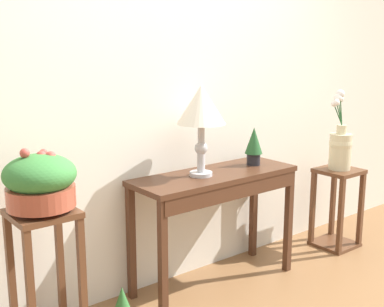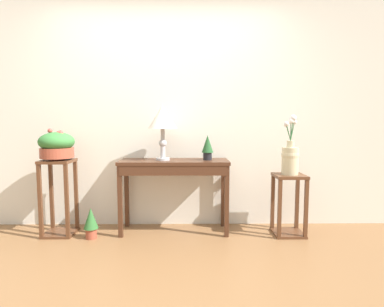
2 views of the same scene
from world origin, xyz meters
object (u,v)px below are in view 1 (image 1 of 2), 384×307
Objects in this scene: console_table at (217,191)px; potted_plant_on_console at (254,144)px; flower_vase_tall_right at (340,145)px; planter_bowl_wide_left at (40,181)px; table_lamp at (201,108)px; pedestal_stand_right at (337,208)px; pedestal_stand_left at (47,285)px.

console_table is 0.44m from potted_plant_on_console.
planter_bowl_wide_left is at bearing 179.46° from flower_vase_tall_right.
table_lamp is at bearing 4.23° from planter_bowl_wide_left.
console_table is 1.87× the size of flower_vase_tall_right.
console_table reaches higher than pedestal_stand_right.
flower_vase_tall_right is (1.33, -0.10, -0.38)m from table_lamp.
planter_bowl_wide_left is at bearing 22.14° from pedestal_stand_left.
table_lamp is at bearing 175.54° from flower_vase_tall_right.
planter_bowl_wide_left is at bearing -176.94° from potted_plant_on_console.
console_table is at bearing 176.03° from pedestal_stand_right.
flower_vase_tall_right is (2.42, -0.02, 0.44)m from pedestal_stand_left.
pedestal_stand_left is (-1.57, -0.08, -0.53)m from potted_plant_on_console.
potted_plant_on_console is 0.33× the size of pedestal_stand_left.
flower_vase_tall_right reaches higher than potted_plant_on_console.
pedestal_stand_right is (1.33, -0.11, -0.90)m from table_lamp.
pedestal_stand_left is 2.24× the size of planter_bowl_wide_left.
table_lamp is at bearing 168.84° from console_table.
console_table is 1.79× the size of pedestal_stand_right.
table_lamp is 0.90× the size of pedestal_stand_right.
pedestal_stand_left is at bearing 179.37° from pedestal_stand_right.
pedestal_stand_right is at bearing -7.39° from potted_plant_on_console.
console_table is at bearing -11.16° from table_lamp.
table_lamp reaches higher than pedestal_stand_left.
console_table is 1.22m from flower_vase_tall_right.
flower_vase_tall_right is (0.00, 0.00, 0.52)m from pedestal_stand_right.
pedestal_stand_left is 2.42m from pedestal_stand_right.
pedestal_stand_right is (1.21, -0.08, -0.35)m from console_table.
console_table is 1.26m from pedestal_stand_right.
table_lamp is 1.37m from pedestal_stand_left.
pedestal_stand_left reaches higher than pedestal_stand_right.
console_table is 1.24m from pedestal_stand_left.
pedestal_stand_right is at bearing -0.63° from planter_bowl_wide_left.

